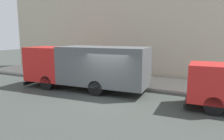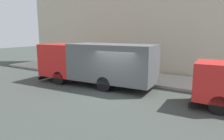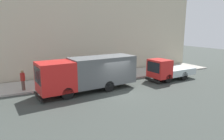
# 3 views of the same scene
# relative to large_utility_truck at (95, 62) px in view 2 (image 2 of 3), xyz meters

# --- Properties ---
(ground) EXTENTS (80.00, 80.00, 0.00)m
(ground) POSITION_rel_large_utility_truck_xyz_m (-1.37, -2.19, -1.61)
(ground) COLOR #3A403B
(sidewalk) EXTENTS (3.92, 30.00, 0.15)m
(sidewalk) POSITION_rel_large_utility_truck_xyz_m (3.60, -2.19, -1.53)
(sidewalk) COLOR #ADA79E
(sidewalk) RESTS_ON ground
(building_facade) EXTENTS (0.50, 30.00, 10.87)m
(building_facade) POSITION_rel_large_utility_truck_xyz_m (6.06, -2.19, 3.83)
(building_facade) COLOR beige
(building_facade) RESTS_ON ground
(large_utility_truck) EXTENTS (2.92, 8.49, 2.84)m
(large_utility_truck) POSITION_rel_large_utility_truck_xyz_m (0.00, 0.00, 0.00)
(large_utility_truck) COLOR red
(large_utility_truck) RESTS_ON ground
(pedestrian_walking) EXTENTS (0.40, 0.40, 1.60)m
(pedestrian_walking) POSITION_rel_large_utility_truck_xyz_m (2.77, -0.05, -0.61)
(pedestrian_walking) COLOR #3E3D4F
(pedestrian_walking) RESTS_ON sidewalk
(pedestrian_standing) EXTENTS (0.54, 0.54, 1.58)m
(pedestrian_standing) POSITION_rel_large_utility_truck_xyz_m (4.19, 2.57, -0.63)
(pedestrian_standing) COLOR #4F4D3F
(pedestrian_standing) RESTS_ON sidewalk
(pedestrian_third) EXTENTS (0.41, 0.41, 1.69)m
(pedestrian_third) POSITION_rel_large_utility_truck_xyz_m (2.32, 4.92, -0.56)
(pedestrian_third) COLOR brown
(pedestrian_third) RESTS_ON sidewalk
(traffic_cone_orange) EXTENTS (0.51, 0.51, 0.73)m
(traffic_cone_orange) POSITION_rel_large_utility_truck_xyz_m (1.86, 2.77, -1.09)
(traffic_cone_orange) COLOR orange
(traffic_cone_orange) RESTS_ON sidewalk
(street_sign_post) EXTENTS (0.44, 0.08, 2.59)m
(street_sign_post) POSITION_rel_large_utility_truck_xyz_m (1.94, -0.66, 0.08)
(street_sign_post) COLOR #4C5156
(street_sign_post) RESTS_ON sidewalk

